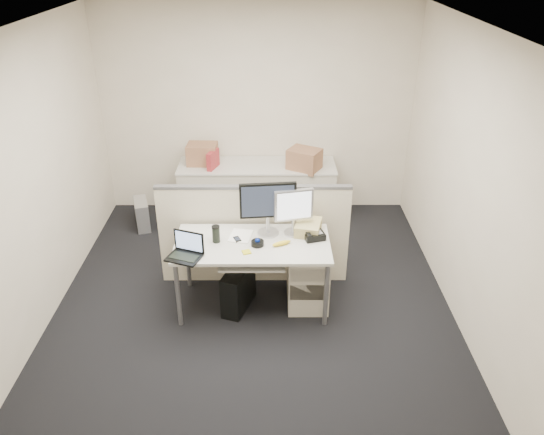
{
  "coord_description": "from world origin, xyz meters",
  "views": [
    {
      "loc": [
        0.18,
        -4.39,
        3.36
      ],
      "look_at": [
        0.19,
        0.15,
        0.93
      ],
      "focal_mm": 35.0,
      "sensor_mm": 36.0,
      "label": 1
    }
  ],
  "objects_px": {
    "monitor_main": "(268,209)",
    "desk_phone": "(314,236)",
    "desk": "(253,248)",
    "laptop": "(183,248)"
  },
  "relations": [
    {
      "from": "desk",
      "to": "monitor_main",
      "type": "distance_m",
      "value": 0.41
    },
    {
      "from": "laptop",
      "to": "desk_phone",
      "type": "bearing_deg",
      "value": 36.85
    },
    {
      "from": "laptop",
      "to": "desk_phone",
      "type": "height_order",
      "value": "laptop"
    },
    {
      "from": "desk",
      "to": "desk_phone",
      "type": "xyz_separation_m",
      "value": [
        0.6,
        0.08,
        0.1
      ]
    },
    {
      "from": "laptop",
      "to": "desk_phone",
      "type": "relative_size",
      "value": 1.55
    },
    {
      "from": "laptop",
      "to": "desk_phone",
      "type": "xyz_separation_m",
      "value": [
        1.22,
        0.36,
        -0.08
      ]
    },
    {
      "from": "monitor_main",
      "to": "desk_phone",
      "type": "xyz_separation_m",
      "value": [
        0.45,
        -0.1,
        -0.24
      ]
    },
    {
      "from": "desk",
      "to": "monitor_main",
      "type": "xyz_separation_m",
      "value": [
        0.15,
        0.18,
        0.34
      ]
    },
    {
      "from": "desk",
      "to": "laptop",
      "type": "xyz_separation_m",
      "value": [
        -0.62,
        -0.28,
        0.18
      ]
    },
    {
      "from": "desk_phone",
      "to": "laptop",
      "type": "bearing_deg",
      "value": -179.53
    }
  ]
}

